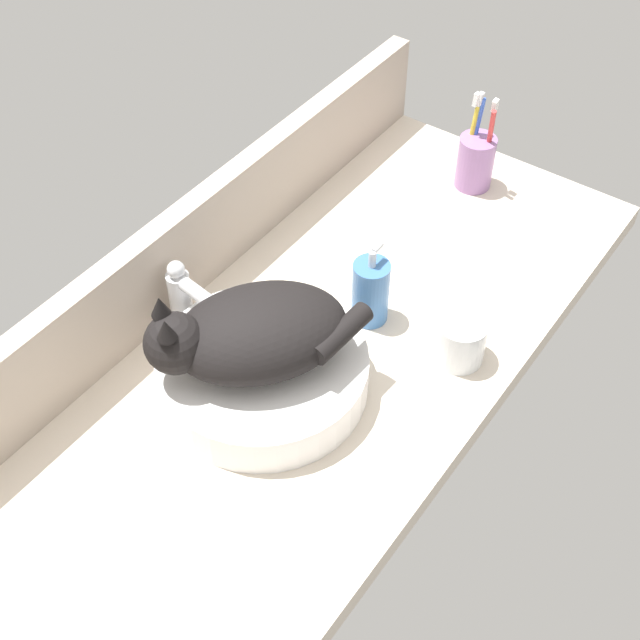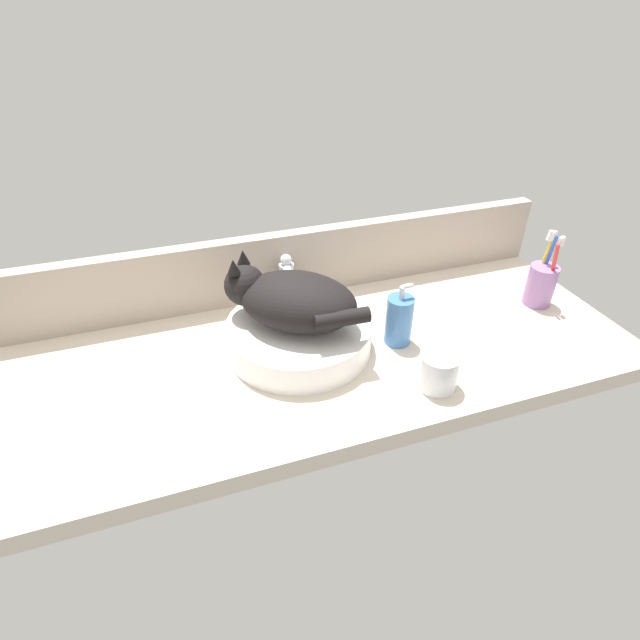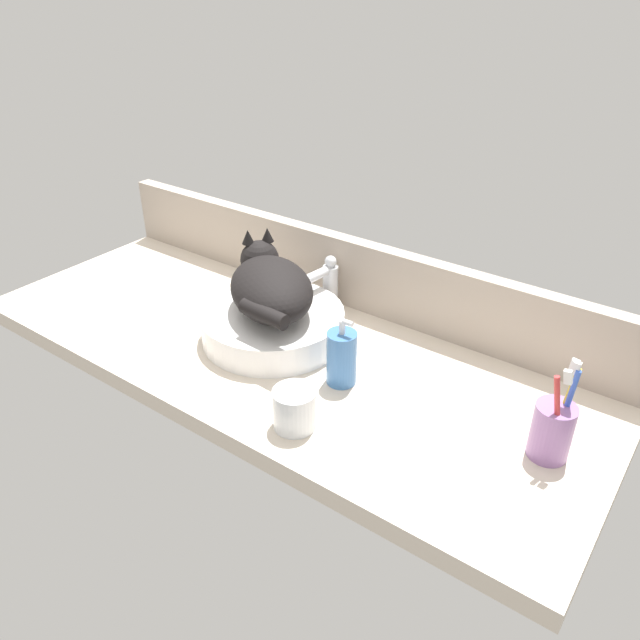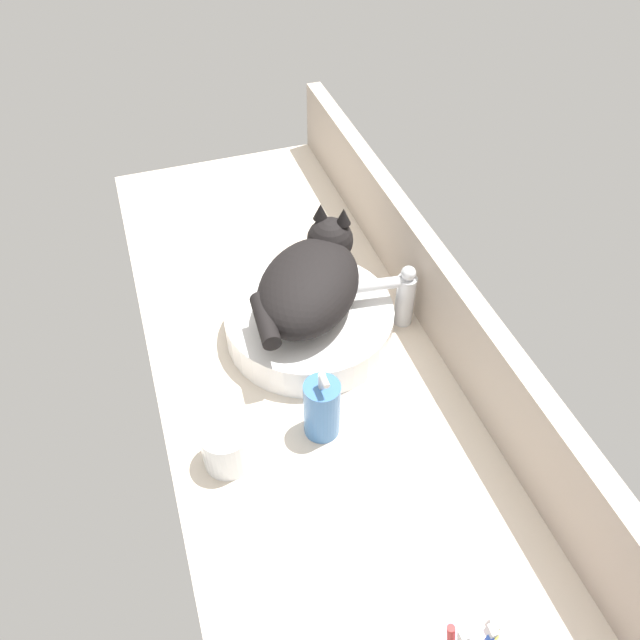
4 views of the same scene
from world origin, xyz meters
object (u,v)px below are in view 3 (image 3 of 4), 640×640
at_px(cat, 270,285).
at_px(water_glass, 295,410).
at_px(faucet, 327,282).
at_px(sink_basin, 273,325).
at_px(toothbrush_cup, 553,429).
at_px(soap_dispenser, 342,357).

xyz_separation_m(cat, water_glass, (0.23, -0.21, -0.09)).
relative_size(faucet, water_glass, 1.74).
xyz_separation_m(cat, faucet, (0.03, 0.16, -0.05)).
xyz_separation_m(sink_basin, cat, (-0.01, 0.01, 0.09)).
bearing_deg(water_glass, faucet, 117.79).
xyz_separation_m(cat, toothbrush_cup, (0.62, -0.02, -0.07)).
relative_size(soap_dispenser, water_glass, 1.85).
distance_m(sink_basin, faucet, 0.18).
xyz_separation_m(sink_basin, toothbrush_cup, (0.61, -0.01, 0.02)).
xyz_separation_m(sink_basin, soap_dispenser, (0.21, -0.05, 0.02)).
height_order(sink_basin, toothbrush_cup, toothbrush_cup).
distance_m(cat, soap_dispenser, 0.24).
bearing_deg(cat, faucet, 77.87).
xyz_separation_m(sink_basin, faucet, (0.02, 0.17, 0.04)).
height_order(sink_basin, faucet, faucet).
relative_size(sink_basin, cat, 1.03).
bearing_deg(sink_basin, soap_dispenser, -12.51).
xyz_separation_m(sink_basin, water_glass, (0.22, -0.21, 0.00)).
distance_m(cat, toothbrush_cup, 0.63).
distance_m(cat, faucet, 0.17).
bearing_deg(cat, soap_dispenser, -13.77).
bearing_deg(faucet, cat, -102.13).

